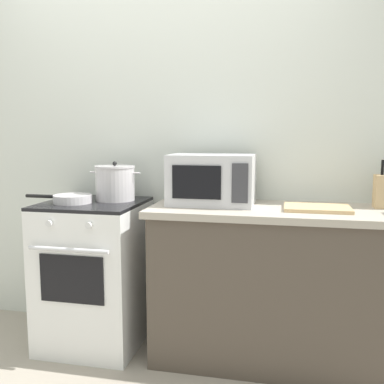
% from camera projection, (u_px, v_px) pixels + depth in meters
% --- Properties ---
extents(back_wall, '(4.40, 0.10, 2.50)m').
position_uv_depth(back_wall, '(206.00, 148.00, 2.87)').
color(back_wall, silver).
rests_on(back_wall, ground_plane).
extents(lower_cabinet_right, '(1.64, 0.56, 0.88)m').
position_uv_depth(lower_cabinet_right, '(296.00, 290.00, 2.51)').
color(lower_cabinet_right, '#4C4238').
rests_on(lower_cabinet_right, ground_plane).
extents(countertop_right, '(1.70, 0.60, 0.04)m').
position_uv_depth(countertop_right, '(298.00, 212.00, 2.45)').
color(countertop_right, '#ADA393').
rests_on(countertop_right, lower_cabinet_right).
extents(stove, '(0.60, 0.64, 0.92)m').
position_uv_depth(stove, '(95.00, 273.00, 2.75)').
color(stove, white).
rests_on(stove, ground_plane).
extents(stock_pot, '(0.34, 0.25, 0.25)m').
position_uv_depth(stock_pot, '(115.00, 183.00, 2.75)').
color(stock_pot, silver).
rests_on(stock_pot, stove).
extents(frying_pan, '(0.43, 0.23, 0.05)m').
position_uv_depth(frying_pan, '(72.00, 199.00, 2.65)').
color(frying_pan, silver).
rests_on(frying_pan, stove).
extents(microwave, '(0.50, 0.37, 0.30)m').
position_uv_depth(microwave, '(212.00, 179.00, 2.59)').
color(microwave, silver).
rests_on(microwave, countertop_right).
extents(cutting_board, '(0.36, 0.26, 0.02)m').
position_uv_depth(cutting_board, '(317.00, 208.00, 2.41)').
color(cutting_board, tan).
rests_on(cutting_board, countertop_right).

